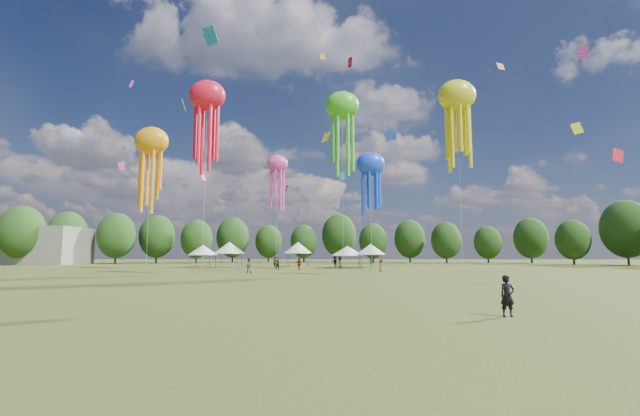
{
  "coord_description": "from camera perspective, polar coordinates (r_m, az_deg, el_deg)",
  "views": [
    {
      "loc": [
        1.61,
        -18.48,
        2.4
      ],
      "look_at": [
        1.04,
        15.0,
        6.0
      ],
      "focal_mm": 23.67,
      "sensor_mm": 36.0,
      "label": 1
    }
  ],
  "objects": [
    {
      "name": "ground",
      "position": [
        18.71,
        -4.08,
        -13.49
      ],
      "size": [
        300.0,
        300.0,
        0.0
      ],
      "primitive_type": "plane",
      "color": "#384416",
      "rests_on": "ground"
    },
    {
      "name": "small_kites",
      "position": [
        62.9,
        -2.26,
        17.75
      ],
      "size": [
        79.89,
        62.65,
        45.56
      ],
      "color": "red",
      "rests_on": "ground"
    },
    {
      "name": "show_kites",
      "position": [
        59.09,
        -2.7,
        9.97
      ],
      "size": [
        49.87,
        20.11,
        26.26
      ],
      "color": "red",
      "rests_on": "ground"
    },
    {
      "name": "spectators_far",
      "position": [
        66.57,
        0.37,
        -7.43
      ],
      "size": [
        16.68,
        18.03,
        1.89
      ],
      "color": "gray",
      "rests_on": "ground"
    },
    {
      "name": "treeline",
      "position": [
        81.29,
        -2.88,
        -3.21
      ],
      "size": [
        201.57,
        95.24,
        13.43
      ],
      "color": "#38281C",
      "rests_on": "ground"
    },
    {
      "name": "observer_main",
      "position": [
        17.88,
        24.01,
        -10.8
      ],
      "size": [
        0.61,
        0.44,
        1.56
      ],
      "primitive_type": "imported",
      "rotation": [
        0.0,
        0.0,
        0.13
      ],
      "color": "black",
      "rests_on": "ground"
    },
    {
      "name": "festival_tents",
      "position": [
        73.75,
        -3.96,
        -5.57
      ],
      "size": [
        34.38,
        10.11,
        4.42
      ],
      "color": "#47474C",
      "rests_on": "ground"
    },
    {
      "name": "spectator_near",
      "position": [
        52.32,
        -9.65,
        -7.72
      ],
      "size": [
        0.87,
        0.68,
        1.75
      ],
      "primitive_type": "imported",
      "rotation": [
        0.0,
        0.0,
        3.12
      ],
      "color": "gray",
      "rests_on": "ground"
    }
  ]
}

